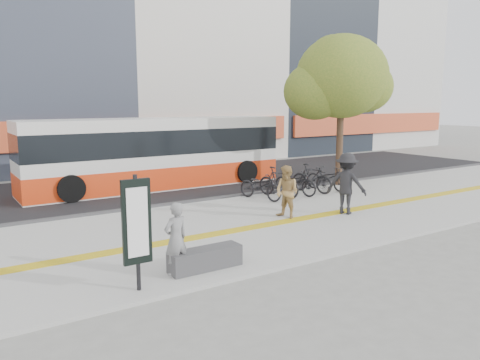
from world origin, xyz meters
TOP-DOWN VIEW (x-y plane):
  - ground at (0.00, 0.00)m, footprint 120.00×120.00m
  - sidewalk at (0.00, 1.50)m, footprint 40.00×7.00m
  - tactile_strip at (0.00, 1.00)m, footprint 40.00×0.45m
  - street at (0.00, 9.00)m, footprint 40.00×8.00m
  - curb at (0.00, 5.00)m, footprint 40.00×0.25m
  - bench at (-2.60, -1.20)m, footprint 1.60×0.45m
  - signboard at (-4.20, -1.51)m, footprint 0.55×0.10m
  - street_tree at (7.18, 4.82)m, footprint 4.40×3.80m
  - bus at (0.54, 8.50)m, footprint 10.72×2.54m
  - bicycle_row at (4.23, 4.00)m, footprint 4.37×2.01m
  - seated_woman at (-3.25, -1.15)m, footprint 0.61×0.47m
  - pedestrian_tan at (1.65, 1.34)m, footprint 0.77×0.90m
  - pedestrian_dark at (3.58, 0.76)m, footprint 1.25×1.43m

SIDE VIEW (x-z plane):
  - ground at x=0.00m, z-range 0.00..0.00m
  - street at x=0.00m, z-range 0.00..0.06m
  - sidewalk at x=0.00m, z-range 0.00..0.08m
  - curb at x=0.00m, z-range 0.00..0.14m
  - tactile_strip at x=0.00m, z-range 0.08..0.09m
  - bench at x=-2.60m, z-range 0.08..0.53m
  - bicycle_row at x=4.23m, z-range 0.04..1.16m
  - seated_woman at x=-3.25m, z-range 0.08..1.59m
  - pedestrian_tan at x=1.65m, z-range 0.08..1.68m
  - pedestrian_dark at x=3.58m, z-range 0.08..2.00m
  - signboard at x=-4.20m, z-range 0.27..2.47m
  - bus at x=0.54m, z-range -0.02..2.83m
  - street_tree at x=7.18m, z-range 1.36..7.67m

